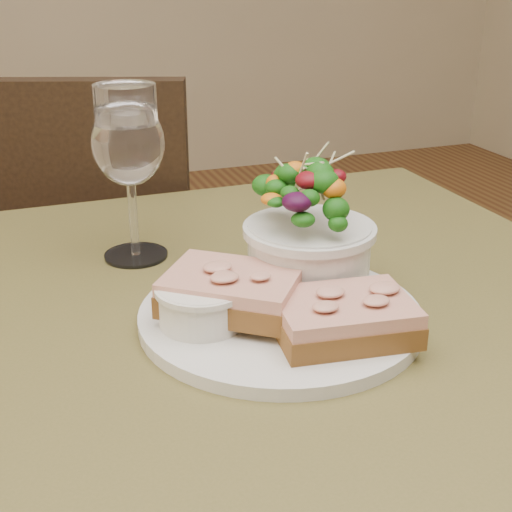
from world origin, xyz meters
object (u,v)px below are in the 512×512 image
object	(u,v)px
cafe_table	(249,415)
chair_far	(95,383)
sandwich_back	(232,290)
salad_bowl	(310,227)
dinner_plate	(280,315)
sandwich_front	(344,317)
ramekin	(202,302)
wine_glass	(128,148)

from	to	relation	value
cafe_table	chair_far	distance (m)	0.76
sandwich_back	salad_bowl	size ratio (longest dim) A/B	1.14
dinner_plate	sandwich_front	distance (m)	0.07
dinner_plate	ramekin	distance (m)	0.08
cafe_table	wine_glass	size ratio (longest dim) A/B	4.57
chair_far	salad_bowl	size ratio (longest dim) A/B	7.09
sandwich_back	salad_bowl	world-z (taller)	salad_bowl
dinner_plate	sandwich_front	size ratio (longest dim) A/B	2.06
cafe_table	ramekin	bearing A→B (deg)	-170.91
ramekin	salad_bowl	size ratio (longest dim) A/B	0.59
dinner_plate	wine_glass	xyz separation A→B (m)	(-0.09, 0.20, 0.12)
sandwich_front	ramekin	distance (m)	0.12
dinner_plate	ramekin	world-z (taller)	ramekin
cafe_table	salad_bowl	xyz separation A→B (m)	(0.07, 0.04, 0.17)
chair_far	sandwich_front	size ratio (longest dim) A/B	7.23
ramekin	sandwich_back	bearing A→B (deg)	10.29
ramekin	wine_glass	size ratio (longest dim) A/B	0.43
dinner_plate	wine_glass	world-z (taller)	wine_glass
dinner_plate	ramekin	xyz separation A→B (m)	(-0.07, 0.00, 0.03)
dinner_plate	sandwich_back	xyz separation A→B (m)	(-0.04, 0.01, 0.03)
sandwich_back	sandwich_front	bearing A→B (deg)	-3.17
cafe_table	chair_far	world-z (taller)	chair_far
chair_far	cafe_table	bearing A→B (deg)	116.03
wine_glass	cafe_table	bearing A→B (deg)	-70.69
wine_glass	chair_far	bearing A→B (deg)	91.61
ramekin	salad_bowl	bearing A→B (deg)	19.49
chair_far	ramekin	size ratio (longest dim) A/B	12.02
sandwich_back	wine_glass	world-z (taller)	wine_glass
chair_far	dinner_plate	distance (m)	0.83
cafe_table	chair_far	size ratio (longest dim) A/B	0.89
chair_far	dinner_plate	xyz separation A→B (m)	(0.11, -0.68, 0.46)
chair_far	ramekin	world-z (taller)	chair_far
sandwich_back	dinner_plate	bearing A→B (deg)	29.69
cafe_table	sandwich_back	size ratio (longest dim) A/B	5.55
sandwich_back	cafe_table	bearing A→B (deg)	44.36
cafe_table	ramekin	world-z (taller)	ramekin
ramekin	cafe_table	bearing A→B (deg)	9.09
cafe_table	sandwich_back	distance (m)	0.14
cafe_table	chair_far	xyz separation A→B (m)	(-0.08, 0.67, -0.36)
chair_far	dinner_plate	size ratio (longest dim) A/B	3.50
salad_bowl	dinner_plate	bearing A→B (deg)	-137.25
chair_far	ramekin	distance (m)	0.83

